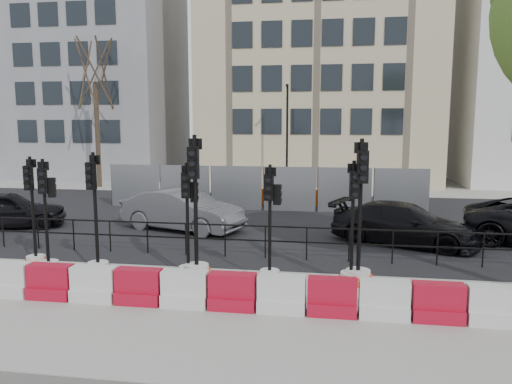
% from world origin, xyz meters
% --- Properties ---
extents(ground, '(120.00, 120.00, 0.00)m').
position_xyz_m(ground, '(0.00, 0.00, 0.00)').
color(ground, '#51514C').
rests_on(ground, ground).
extents(sidewalk_near, '(40.00, 6.00, 0.02)m').
position_xyz_m(sidewalk_near, '(0.00, -3.00, 0.01)').
color(sidewalk_near, gray).
rests_on(sidewalk_near, ground).
extents(road, '(40.00, 14.00, 0.03)m').
position_xyz_m(road, '(0.00, 7.00, 0.01)').
color(road, black).
rests_on(road, ground).
extents(sidewalk_far, '(40.00, 4.00, 0.02)m').
position_xyz_m(sidewalk_far, '(0.00, 16.00, 0.01)').
color(sidewalk_far, gray).
rests_on(sidewalk_far, ground).
extents(building_grey, '(11.00, 9.06, 14.00)m').
position_xyz_m(building_grey, '(-14.00, 21.99, 7.00)').
color(building_grey, gray).
rests_on(building_grey, ground).
extents(building_cream, '(15.00, 10.06, 18.00)m').
position_xyz_m(building_cream, '(2.00, 21.99, 9.00)').
color(building_cream, '#BFAB8C').
rests_on(building_cream, ground).
extents(kerb_railing, '(18.00, 0.04, 1.00)m').
position_xyz_m(kerb_railing, '(0.00, 1.20, 0.69)').
color(kerb_railing, black).
rests_on(kerb_railing, ground).
extents(heras_fencing, '(14.33, 1.72, 2.00)m').
position_xyz_m(heras_fencing, '(0.57, 9.86, 0.65)').
color(heras_fencing, gray).
rests_on(heras_fencing, ground).
extents(lamp_post_far, '(0.12, 0.56, 6.00)m').
position_xyz_m(lamp_post_far, '(0.50, 14.98, 3.22)').
color(lamp_post_far, black).
rests_on(lamp_post_far, ground).
extents(tree_bare_far, '(2.00, 2.00, 9.00)m').
position_xyz_m(tree_bare_far, '(-11.00, 15.50, 6.65)').
color(tree_bare_far, '#473828').
rests_on(tree_bare_far, ground).
extents(barrier_row, '(15.70, 0.50, 0.80)m').
position_xyz_m(barrier_row, '(-0.00, -2.80, 0.37)').
color(barrier_row, '#AE0D25').
rests_on(barrier_row, ground).
extents(traffic_signal_a, '(0.61, 0.61, 3.08)m').
position_xyz_m(traffic_signal_a, '(-4.83, -0.77, 0.64)').
color(traffic_signal_a, silver).
rests_on(traffic_signal_a, ground).
extents(traffic_signal_b, '(0.60, 0.60, 3.05)m').
position_xyz_m(traffic_signal_b, '(-4.19, -1.18, 0.73)').
color(traffic_signal_b, silver).
rests_on(traffic_signal_b, ground).
extents(traffic_signal_c, '(0.64, 0.64, 3.23)m').
position_xyz_m(traffic_signal_c, '(-2.85, -1.14, 0.67)').
color(traffic_signal_c, silver).
rests_on(traffic_signal_c, ground).
extents(traffic_signal_d, '(0.59, 0.59, 2.99)m').
position_xyz_m(traffic_signal_d, '(-0.45, -1.04, 0.71)').
color(traffic_signal_d, silver).
rests_on(traffic_signal_d, ground).
extents(traffic_signal_e, '(0.72, 0.72, 3.68)m').
position_xyz_m(traffic_signal_e, '(-0.22, -1.12, 0.76)').
color(traffic_signal_e, silver).
rests_on(traffic_signal_e, ground).
extents(traffic_signal_f, '(0.59, 0.59, 2.97)m').
position_xyz_m(traffic_signal_f, '(1.62, -1.03, 0.71)').
color(traffic_signal_f, silver).
rests_on(traffic_signal_f, ground).
extents(traffic_signal_g, '(0.61, 0.61, 3.08)m').
position_xyz_m(traffic_signal_g, '(3.60, -0.93, 0.64)').
color(traffic_signal_g, silver).
rests_on(traffic_signal_g, ground).
extents(traffic_signal_h, '(0.71, 0.71, 3.60)m').
position_xyz_m(traffic_signal_h, '(3.76, -0.93, 0.74)').
color(traffic_signal_h, silver).
rests_on(traffic_signal_h, ground).
extents(car_a, '(4.93, 5.53, 1.44)m').
position_xyz_m(car_a, '(-8.95, 3.79, 0.72)').
color(car_a, black).
rests_on(car_a, ground).
extents(car_b, '(4.42, 5.61, 1.53)m').
position_xyz_m(car_b, '(-2.33, 4.53, 0.76)').
color(car_b, '#535459').
rests_on(car_b, ground).
extents(car_c, '(5.06, 5.98, 1.36)m').
position_xyz_m(car_c, '(5.42, 3.61, 0.68)').
color(car_c, black).
rests_on(car_c, ground).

